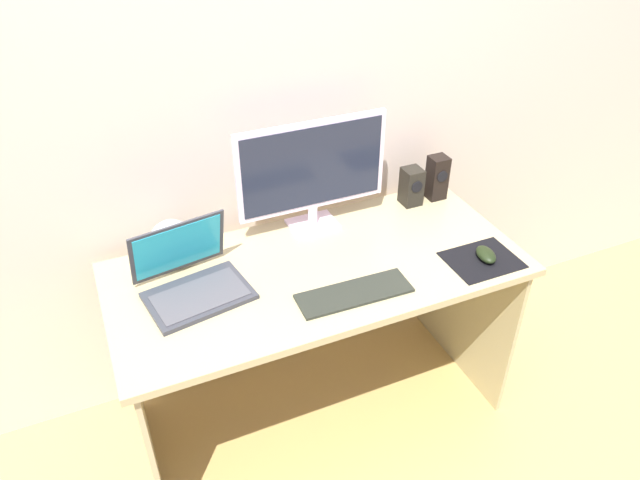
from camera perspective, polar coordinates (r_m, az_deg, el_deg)
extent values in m
plane|color=tan|center=(2.58, -0.15, -15.76)|extent=(8.00, 8.00, 0.00)
cube|color=beige|center=(2.14, -4.62, 14.49)|extent=(6.00, 0.04, 2.50)
cube|color=tan|center=(2.07, -0.18, -2.85)|extent=(1.43, 0.66, 0.03)
cube|color=tan|center=(2.22, -16.99, -14.66)|extent=(0.02, 0.62, 0.71)
cube|color=tan|center=(2.59, 13.81, -5.61)|extent=(0.02, 0.62, 0.71)
cube|color=silver|center=(2.26, -0.70, 1.51)|extent=(0.18, 0.14, 0.01)
cylinder|color=silver|center=(2.24, -0.71, 2.42)|extent=(0.04, 0.04, 0.07)
cube|color=silver|center=(2.14, -0.75, 7.11)|extent=(0.57, 0.02, 0.34)
cube|color=#1E2333|center=(2.13, -0.64, 7.00)|extent=(0.53, 0.00, 0.31)
cube|color=black|center=(2.45, 11.16, 5.91)|extent=(0.07, 0.07, 0.18)
cylinder|color=black|center=(2.41, 11.68, 5.97)|extent=(0.05, 0.00, 0.05)
cube|color=black|center=(2.40, 8.76, 5.11)|extent=(0.07, 0.08, 0.15)
cylinder|color=black|center=(2.36, 9.31, 5.04)|extent=(0.05, 0.00, 0.05)
cube|color=#34353C|center=(1.96, -11.55, -5.26)|extent=(0.36, 0.27, 0.02)
cube|color=#47474C|center=(1.95, -11.46, -5.23)|extent=(0.31, 0.21, 0.00)
cube|color=#34353C|center=(2.00, -13.46, -0.67)|extent=(0.33, 0.11, 0.21)
cube|color=#26A5BF|center=(2.00, -13.42, -0.71)|extent=(0.30, 0.10, 0.18)
sphere|color=silver|center=(2.11, -14.01, -0.16)|extent=(0.16, 0.16, 0.16)
cube|color=#252921|center=(1.94, 3.31, -5.12)|extent=(0.38, 0.14, 0.01)
cube|color=black|center=(2.16, 15.27, -1.86)|extent=(0.25, 0.20, 0.00)
ellipsoid|color=black|center=(2.16, 15.64, -1.35)|extent=(0.08, 0.11, 0.04)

